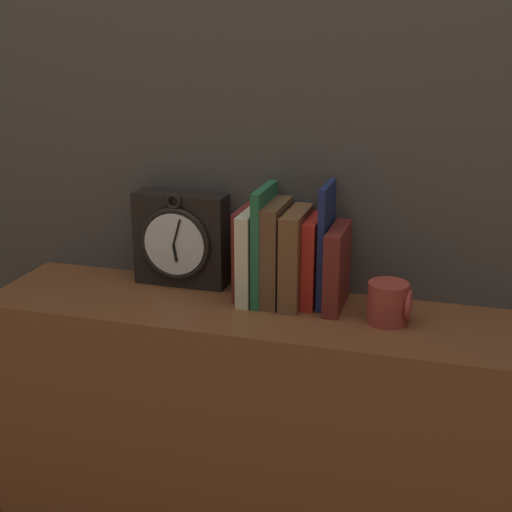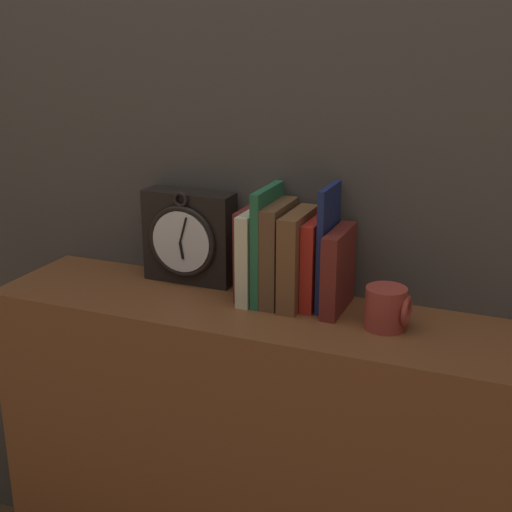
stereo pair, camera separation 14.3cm
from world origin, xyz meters
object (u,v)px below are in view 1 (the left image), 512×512
object	(u,v)px
book_slot6_navy	(326,245)
book_slot7_maroon	(337,268)
book_slot2_green	(264,244)
book_slot4_brown	(296,257)
book_slot3_brown	(276,252)
book_slot5_red	(313,261)
mug	(389,303)
clock	(181,239)
book_slot0_maroon	(244,252)
book_slot1_cream	(252,255)

from	to	relation	value
book_slot6_navy	book_slot7_maroon	world-z (taller)	book_slot6_navy
book_slot2_green	book_slot4_brown	xyz separation A→B (m)	(0.07, -0.00, -0.02)
book_slot3_brown	book_slot5_red	xyz separation A→B (m)	(0.08, 0.01, -0.01)
book_slot5_red	mug	world-z (taller)	book_slot5_red
clock	book_slot4_brown	xyz separation A→B (m)	(0.27, -0.04, -0.00)
book_slot5_red	book_slot6_navy	xyz separation A→B (m)	(0.02, 0.00, 0.04)
book_slot4_brown	mug	distance (m)	0.22
book_slot0_maroon	book_slot3_brown	distance (m)	0.08
book_slot6_navy	book_slot7_maroon	xyz separation A→B (m)	(0.03, -0.01, -0.04)
book_slot7_maroon	mug	world-z (taller)	book_slot7_maroon
book_slot2_green	book_slot5_red	xyz separation A→B (m)	(0.10, 0.01, -0.03)
book_slot4_brown	mug	world-z (taller)	book_slot4_brown
book_slot3_brown	book_slot0_maroon	bearing A→B (deg)	172.67
book_slot3_brown	book_slot7_maroon	xyz separation A→B (m)	(0.13, -0.00, -0.02)
book_slot4_brown	book_slot5_red	xyz separation A→B (m)	(0.03, 0.01, -0.01)
book_slot3_brown	book_slot5_red	world-z (taller)	book_slot3_brown
book_slot5_red	book_slot6_navy	size ratio (longest dim) A/B	0.72
book_slot2_green	book_slot3_brown	bearing A→B (deg)	1.73
book_slot0_maroon	book_slot1_cream	world-z (taller)	same
book_slot0_maroon	book_slot7_maroon	size ratio (longest dim) A/B	1.14
mug	book_slot0_maroon	bearing A→B (deg)	168.41
book_slot1_cream	book_slot4_brown	size ratio (longest dim) A/B	0.97
book_slot5_red	book_slot4_brown	bearing A→B (deg)	-160.91
book_slot0_maroon	book_slot2_green	size ratio (longest dim) A/B	0.80
clock	book_slot0_maroon	xyz separation A→B (m)	(0.15, -0.02, -0.01)
book_slot1_cream	book_slot5_red	size ratio (longest dim) A/B	1.05
book_slot2_green	book_slot6_navy	distance (m)	0.13
book_slot3_brown	book_slot7_maroon	size ratio (longest dim) A/B	1.24
clock	book_slot7_maroon	xyz separation A→B (m)	(0.36, -0.04, -0.02)
book_slot1_cream	book_slot2_green	world-z (taller)	book_slot2_green
book_slot0_maroon	book_slot2_green	bearing A→B (deg)	-12.43
clock	book_slot2_green	size ratio (longest dim) A/B	0.89
book_slot0_maroon	book_slot2_green	world-z (taller)	book_slot2_green
book_slot5_red	book_slot7_maroon	xyz separation A→B (m)	(0.05, -0.01, -0.01)
book_slot0_maroon	book_slot5_red	world-z (taller)	book_slot0_maroon
book_slot0_maroon	book_slot1_cream	size ratio (longest dim) A/B	1.00
book_slot2_green	book_slot6_navy	bearing A→B (deg)	5.68
book_slot2_green	mug	bearing A→B (deg)	-11.44
clock	book_slot4_brown	size ratio (longest dim) A/B	1.09
book_slot0_maroon	book_slot3_brown	xyz separation A→B (m)	(0.07, -0.01, 0.01)
book_slot2_green	mug	distance (m)	0.29
book_slot2_green	book_slot3_brown	size ratio (longest dim) A/B	1.15
book_slot0_maroon	mug	xyz separation A→B (m)	(0.32, -0.07, -0.06)
book_slot1_cream	book_slot6_navy	size ratio (longest dim) A/B	0.76
book_slot3_brown	book_slot6_navy	xyz separation A→B (m)	(0.10, 0.01, 0.02)
clock	book_slot2_green	distance (m)	0.20
book_slot1_cream	book_slot2_green	bearing A→B (deg)	3.46
clock	book_slot4_brown	world-z (taller)	clock
book_slot5_red	book_slot6_navy	bearing A→B (deg)	6.95
book_slot7_maroon	book_slot4_brown	bearing A→B (deg)	-179.35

